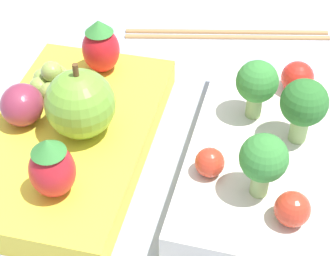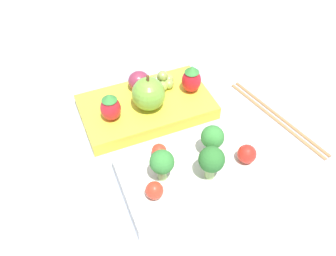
{
  "view_description": "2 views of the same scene",
  "coord_description": "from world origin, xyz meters",
  "px_view_note": "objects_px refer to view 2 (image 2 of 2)",
  "views": [
    {
      "loc": [
        0.32,
        0.03,
        0.32
      ],
      "look_at": [
        0.01,
        -0.0,
        0.04
      ],
      "focal_mm": 60.0,
      "sensor_mm": 36.0,
      "label": 1
    },
    {
      "loc": [
        0.2,
        0.33,
        0.44
      ],
      "look_at": [
        0.01,
        -0.0,
        0.04
      ],
      "focal_mm": 40.0,
      "sensor_mm": 36.0,
      "label": 2
    }
  ],
  "objects_px": {
    "apple": "(149,94)",
    "chopsticks_pair": "(277,117)",
    "plum": "(138,81)",
    "cherry_tomato_1": "(159,151)",
    "cherry_tomato_2": "(154,190)",
    "strawberry_0": "(110,107)",
    "grape_cluster": "(163,81)",
    "bento_box_savoury": "(193,175)",
    "bento_box_fruit": "(147,107)",
    "strawberry_1": "(191,79)",
    "broccoli_floret_1": "(212,138)",
    "broccoli_floret_0": "(162,163)",
    "cherry_tomato_0": "(247,154)",
    "broccoli_floret_2": "(208,162)"
  },
  "relations": [
    {
      "from": "cherry_tomato_2",
      "to": "plum",
      "type": "distance_m",
      "value": 0.22
    },
    {
      "from": "apple",
      "to": "bento_box_savoury",
      "type": "bearing_deg",
      "value": 87.42
    },
    {
      "from": "grape_cluster",
      "to": "broccoli_floret_1",
      "type": "bearing_deg",
      "value": 85.37
    },
    {
      "from": "cherry_tomato_0",
      "to": "grape_cluster",
      "type": "bearing_deg",
      "value": -83.8
    },
    {
      "from": "strawberry_0",
      "to": "apple",
      "type": "bearing_deg",
      "value": 174.86
    },
    {
      "from": "broccoli_floret_0",
      "to": "cherry_tomato_1",
      "type": "relative_size",
      "value": 2.35
    },
    {
      "from": "strawberry_1",
      "to": "grape_cluster",
      "type": "bearing_deg",
      "value": -43.45
    },
    {
      "from": "bento_box_fruit",
      "to": "chopsticks_pair",
      "type": "height_order",
      "value": "bento_box_fruit"
    },
    {
      "from": "cherry_tomato_1",
      "to": "cherry_tomato_2",
      "type": "bearing_deg",
      "value": 56.03
    },
    {
      "from": "cherry_tomato_2",
      "to": "plum",
      "type": "xyz_separation_m",
      "value": [
        -0.08,
        -0.2,
        0.0
      ]
    },
    {
      "from": "chopsticks_pair",
      "to": "apple",
      "type": "bearing_deg",
      "value": -30.64
    },
    {
      "from": "broccoli_floret_0",
      "to": "strawberry_0",
      "type": "bearing_deg",
      "value": -84.93
    },
    {
      "from": "strawberry_1",
      "to": "bento_box_fruit",
      "type": "bearing_deg",
      "value": -8.56
    },
    {
      "from": "apple",
      "to": "plum",
      "type": "xyz_separation_m",
      "value": [
        -0.0,
        -0.05,
        -0.01
      ]
    },
    {
      "from": "strawberry_1",
      "to": "grape_cluster",
      "type": "distance_m",
      "value": 0.05
    },
    {
      "from": "broccoli_floret_0",
      "to": "plum",
      "type": "distance_m",
      "value": 0.19
    },
    {
      "from": "cherry_tomato_1",
      "to": "plum",
      "type": "xyz_separation_m",
      "value": [
        -0.04,
        -0.15,
        0.0
      ]
    },
    {
      "from": "broccoli_floret_2",
      "to": "broccoli_floret_1",
      "type": "bearing_deg",
      "value": -131.34
    },
    {
      "from": "broccoli_floret_1",
      "to": "broccoli_floret_2",
      "type": "height_order",
      "value": "broccoli_floret_2"
    },
    {
      "from": "chopsticks_pair",
      "to": "grape_cluster",
      "type": "bearing_deg",
      "value": -45.86
    },
    {
      "from": "apple",
      "to": "plum",
      "type": "bearing_deg",
      "value": -95.29
    },
    {
      "from": "broccoli_floret_1",
      "to": "plum",
      "type": "height_order",
      "value": "broccoli_floret_1"
    },
    {
      "from": "broccoli_floret_1",
      "to": "strawberry_1",
      "type": "relative_size",
      "value": 1.01
    },
    {
      "from": "bento_box_savoury",
      "to": "broccoli_floret_1",
      "type": "xyz_separation_m",
      "value": [
        -0.04,
        -0.01,
        0.04
      ]
    },
    {
      "from": "cherry_tomato_0",
      "to": "strawberry_1",
      "type": "relative_size",
      "value": 0.54
    },
    {
      "from": "chopsticks_pair",
      "to": "bento_box_savoury",
      "type": "bearing_deg",
      "value": 11.2
    },
    {
      "from": "cherry_tomato_0",
      "to": "chopsticks_pair",
      "type": "distance_m",
      "value": 0.14
    },
    {
      "from": "cherry_tomato_2",
      "to": "strawberry_0",
      "type": "distance_m",
      "value": 0.16
    },
    {
      "from": "cherry_tomato_1",
      "to": "strawberry_1",
      "type": "bearing_deg",
      "value": -139.24
    },
    {
      "from": "cherry_tomato_2",
      "to": "plum",
      "type": "height_order",
      "value": "plum"
    },
    {
      "from": "bento_box_savoury",
      "to": "bento_box_fruit",
      "type": "height_order",
      "value": "bento_box_savoury"
    },
    {
      "from": "apple",
      "to": "cherry_tomato_1",
      "type": "bearing_deg",
      "value": 70.01
    },
    {
      "from": "bento_box_fruit",
      "to": "bento_box_savoury",
      "type": "bearing_deg",
      "value": 87.32
    },
    {
      "from": "cherry_tomato_2",
      "to": "cherry_tomato_0",
      "type": "bearing_deg",
      "value": 175.22
    },
    {
      "from": "apple",
      "to": "chopsticks_pair",
      "type": "height_order",
      "value": "apple"
    },
    {
      "from": "cherry_tomato_1",
      "to": "chopsticks_pair",
      "type": "relative_size",
      "value": 0.1
    },
    {
      "from": "cherry_tomato_0",
      "to": "strawberry_1",
      "type": "xyz_separation_m",
      "value": [
        -0.01,
        -0.17,
        0.01
      ]
    },
    {
      "from": "bento_box_fruit",
      "to": "plum",
      "type": "bearing_deg",
      "value": -95.77
    },
    {
      "from": "apple",
      "to": "grape_cluster",
      "type": "bearing_deg",
      "value": -142.1
    },
    {
      "from": "bento_box_fruit",
      "to": "broccoli_floret_0",
      "type": "bearing_deg",
      "value": 70.66
    },
    {
      "from": "broccoli_floret_1",
      "to": "bento_box_fruit",
      "type": "bearing_deg",
      "value": -78.24
    },
    {
      "from": "broccoli_floret_1",
      "to": "chopsticks_pair",
      "type": "height_order",
      "value": "broccoli_floret_1"
    },
    {
      "from": "broccoli_floret_1",
      "to": "strawberry_1",
      "type": "distance_m",
      "value": 0.14
    },
    {
      "from": "bento_box_savoury",
      "to": "cherry_tomato_0",
      "type": "xyz_separation_m",
      "value": [
        -0.07,
        0.02,
        0.03
      ]
    },
    {
      "from": "bento_box_savoury",
      "to": "chopsticks_pair",
      "type": "bearing_deg",
      "value": -168.8
    },
    {
      "from": "broccoli_floret_2",
      "to": "broccoli_floret_0",
      "type": "bearing_deg",
      "value": -29.77
    },
    {
      "from": "broccoli_floret_0",
      "to": "chopsticks_pair",
      "type": "xyz_separation_m",
      "value": [
        -0.23,
        -0.03,
        -0.05
      ]
    },
    {
      "from": "cherry_tomato_0",
      "to": "chopsticks_pair",
      "type": "height_order",
      "value": "cherry_tomato_0"
    },
    {
      "from": "broccoli_floret_2",
      "to": "cherry_tomato_2",
      "type": "xyz_separation_m",
      "value": [
        0.08,
        -0.01,
        -0.02
      ]
    },
    {
      "from": "cherry_tomato_1",
      "to": "strawberry_0",
      "type": "bearing_deg",
      "value": -75.64
    }
  ]
}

